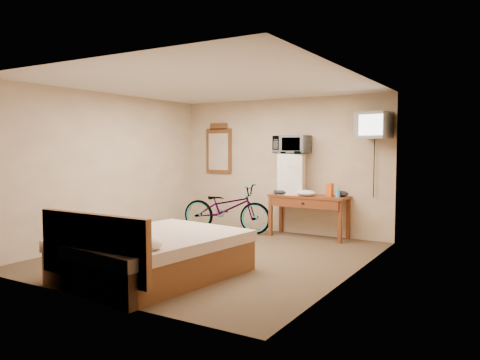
# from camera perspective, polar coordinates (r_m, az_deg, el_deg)

# --- Properties ---
(room) EXTENTS (4.60, 4.64, 2.50)m
(room) POSITION_cam_1_polar(r_m,az_deg,el_deg) (6.83, -3.41, 1.10)
(room) COLOR #3D2A1E
(room) RESTS_ON ground
(desk) EXTENTS (1.41, 0.57, 0.75)m
(desk) POSITION_cam_1_polar(r_m,az_deg,el_deg) (8.32, 8.29, -2.67)
(desk) COLOR brown
(desk) RESTS_ON floor
(mini_fridge) EXTENTS (0.53, 0.52, 0.73)m
(mini_fridge) POSITION_cam_1_polar(r_m,az_deg,el_deg) (8.45, 6.33, 0.71)
(mini_fridge) COLOR white
(mini_fridge) RESTS_ON desk
(microwave) EXTENTS (0.61, 0.42, 0.33)m
(microwave) POSITION_cam_1_polar(r_m,az_deg,el_deg) (8.44, 6.36, 4.31)
(microwave) COLOR white
(microwave) RESTS_ON mini_fridge
(snack_bag) EXTENTS (0.13, 0.11, 0.23)m
(snack_bag) POSITION_cam_1_polar(r_m,az_deg,el_deg) (8.17, 10.90, -1.18)
(snack_bag) COLOR #D75113
(snack_bag) RESTS_ON desk
(blue_cup) EXTENTS (0.08, 0.08, 0.13)m
(blue_cup) POSITION_cam_1_polar(r_m,az_deg,el_deg) (8.11, 11.85, -1.59)
(blue_cup) COLOR #3DA0D0
(blue_cup) RESTS_ON desk
(cloth_cream) EXTENTS (0.34, 0.26, 0.10)m
(cloth_cream) POSITION_cam_1_polar(r_m,az_deg,el_deg) (8.21, 8.08, -1.58)
(cloth_cream) COLOR silver
(cloth_cream) RESTS_ON desk
(cloth_dark_a) EXTENTS (0.26, 0.20, 0.10)m
(cloth_dark_a) POSITION_cam_1_polar(r_m,az_deg,el_deg) (8.36, 4.95, -1.47)
(cloth_dark_a) COLOR black
(cloth_dark_a) RESTS_ON desk
(cloth_dark_b) EXTENTS (0.22, 0.18, 0.10)m
(cloth_dark_b) POSITION_cam_1_polar(r_m,az_deg,el_deg) (8.20, 12.33, -1.66)
(cloth_dark_b) COLOR black
(cloth_dark_b) RESTS_ON desk
(crt_television) EXTENTS (0.57, 0.63, 0.43)m
(crt_television) POSITION_cam_1_polar(r_m,az_deg,el_deg) (7.93, 16.04, 6.42)
(crt_television) COLOR black
(crt_television) RESTS_ON room
(wall_mirror) EXTENTS (0.59, 0.04, 1.00)m
(wall_mirror) POSITION_cam_1_polar(r_m,az_deg,el_deg) (9.49, -2.60, 3.80)
(wall_mirror) COLOR brown
(wall_mirror) RESTS_ON room
(bicycle) EXTENTS (1.82, 0.91, 0.91)m
(bicycle) POSITION_cam_1_polar(r_m,az_deg,el_deg) (8.79, -1.66, -3.44)
(bicycle) COLOR black
(bicycle) RESTS_ON floor
(bed) EXTENTS (1.83, 2.28, 0.90)m
(bed) POSITION_cam_1_polar(r_m,az_deg,el_deg) (5.87, -10.80, -8.88)
(bed) COLOR brown
(bed) RESTS_ON floor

